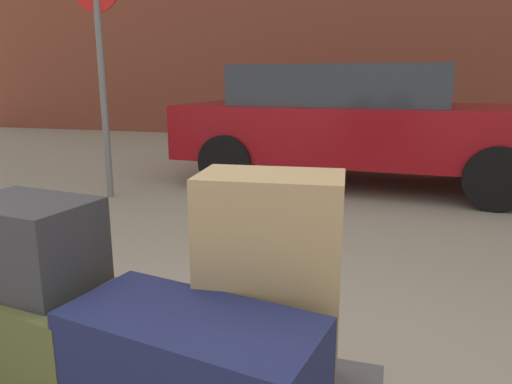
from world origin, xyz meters
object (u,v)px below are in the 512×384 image
at_px(duffel_bag_charcoal_topmost_pile, 28,244).
at_px(suitcase_tan_front_right, 270,286).
at_px(parked_car, 356,121).
at_px(bollard_kerb_near, 509,138).
at_px(duffel_bag_navy_front_left, 193,381).
at_px(duffel_bag_olive_center, 38,332).
at_px(no_parking_sign, 101,56).

bearing_deg(duffel_bag_charcoal_topmost_pile, suitcase_tan_front_right, 20.30).
bearing_deg(parked_car, bollard_kerb_near, 49.85).
bearing_deg(duffel_bag_navy_front_left, duffel_bag_olive_center, 178.79).
bearing_deg(suitcase_tan_front_right, duffel_bag_olive_center, -172.45).
distance_m(duffel_bag_charcoal_topmost_pile, parked_car, 4.87).
bearing_deg(duffel_bag_navy_front_left, bollard_kerb_near, 84.09).
xyz_separation_m(duffel_bag_charcoal_topmost_pile, parked_car, (0.55, 4.84, -0.02)).
xyz_separation_m(duffel_bag_olive_center, bollard_kerb_near, (2.81, 7.53, -0.17)).
height_order(duffel_bag_navy_front_left, duffel_bag_charcoal_topmost_pile, duffel_bag_charcoal_topmost_pile).
bearing_deg(duffel_bag_olive_center, suitcase_tan_front_right, 25.24).
bearing_deg(bollard_kerb_near, no_parking_sign, -138.86).
xyz_separation_m(suitcase_tan_front_right, duffel_bag_charcoal_topmost_pile, (-0.69, -0.16, 0.11)).
relative_size(duffel_bag_charcoal_topmost_pile, bollard_kerb_near, 0.59).
bearing_deg(bollard_kerb_near, suitcase_tan_front_right, -106.06).
bearing_deg(duffel_bag_olive_center, duffel_bag_navy_front_left, 0.57).
xyz_separation_m(duffel_bag_navy_front_left, duffel_bag_charcoal_topmost_pile, (-0.57, 0.12, 0.27)).
xyz_separation_m(bollard_kerb_near, no_parking_sign, (-4.77, -4.17, 1.17)).
xyz_separation_m(duffel_bag_charcoal_topmost_pile, no_parking_sign, (-1.96, 3.36, 0.71)).
relative_size(duffel_bag_navy_front_left, no_parking_sign, 0.26).
relative_size(suitcase_tan_front_right, duffel_bag_navy_front_left, 1.04).
bearing_deg(bollard_kerb_near, duffel_bag_navy_front_left, -106.37).
bearing_deg(duffel_bag_charcoal_topmost_pile, parked_car, 90.87).
height_order(duffel_bag_charcoal_topmost_pile, parked_car, parked_car).
distance_m(suitcase_tan_front_right, duffel_bag_navy_front_left, 0.34).
distance_m(duffel_bag_olive_center, bollard_kerb_near, 8.04).
height_order(duffel_bag_navy_front_left, no_parking_sign, no_parking_sign).
relative_size(duffel_bag_olive_center, duffel_bag_navy_front_left, 0.87).
distance_m(duffel_bag_olive_center, duffel_bag_navy_front_left, 0.58).
bearing_deg(no_parking_sign, suitcase_tan_front_right, -50.35).
relative_size(parked_car, no_parking_sign, 1.81).
xyz_separation_m(duffel_bag_olive_center, duffel_bag_navy_front_left, (0.57, -0.12, 0.02)).
bearing_deg(duffel_bag_charcoal_topmost_pile, bollard_kerb_near, 76.83).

